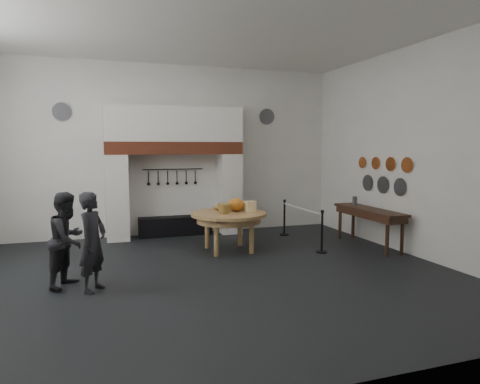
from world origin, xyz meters
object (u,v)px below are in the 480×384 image
object	(u,v)px
side_table	(369,210)
visitor_far	(68,239)
visitor_near	(93,242)
barrier_post_near	(322,233)
barrier_post_far	(284,218)
work_table	(229,214)
iron_range	(175,226)

from	to	relation	value
side_table	visitor_far	bearing A→B (deg)	-172.53
visitor_near	barrier_post_near	size ratio (longest dim) A/B	1.81
barrier_post_near	visitor_far	bearing A→B (deg)	-172.66
barrier_post_far	side_table	bearing A→B (deg)	-53.38
work_table	barrier_post_near	bearing A→B (deg)	-23.55
work_table	barrier_post_near	world-z (taller)	barrier_post_near
iron_range	work_table	size ratio (longest dim) A/B	1.12
barrier_post_near	iron_range	bearing A→B (deg)	133.40
iron_range	visitor_far	xyz separation A→B (m)	(-2.43, -3.58, 0.55)
visitor_far	barrier_post_far	xyz separation A→B (m)	(5.19, 2.67, -0.35)
barrier_post_near	barrier_post_far	xyz separation A→B (m)	(0.00, 2.00, 0.00)
visitor_far	side_table	world-z (taller)	visitor_far
work_table	visitor_near	distance (m)	3.45
work_table	barrier_post_near	distance (m)	2.11
visitor_far	barrier_post_far	bearing A→B (deg)	-34.00
iron_range	barrier_post_far	world-z (taller)	barrier_post_far
work_table	barrier_post_near	size ratio (longest dim) A/B	1.88
side_table	barrier_post_far	bearing A→B (deg)	126.62
work_table	visitor_near	xyz separation A→B (m)	(-2.88, -1.90, -0.03)
visitor_near	barrier_post_near	bearing A→B (deg)	-47.73
visitor_near	barrier_post_far	size ratio (longest dim) A/B	1.81
barrier_post_near	barrier_post_far	world-z (taller)	same
work_table	barrier_post_far	world-z (taller)	barrier_post_far
visitor_near	visitor_far	distance (m)	0.57
iron_range	side_table	xyz separation A→B (m)	(4.10, -2.72, 0.62)
side_table	iron_range	bearing A→B (deg)	146.41
work_table	side_table	xyz separation A→B (m)	(3.25, -0.64, 0.03)
work_table	side_table	distance (m)	3.31
visitor_far	barrier_post_near	bearing A→B (deg)	-53.87
visitor_far	work_table	bearing A→B (deg)	-36.68
visitor_near	side_table	xyz separation A→B (m)	(6.13, 1.26, 0.06)
side_table	barrier_post_far	world-z (taller)	same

